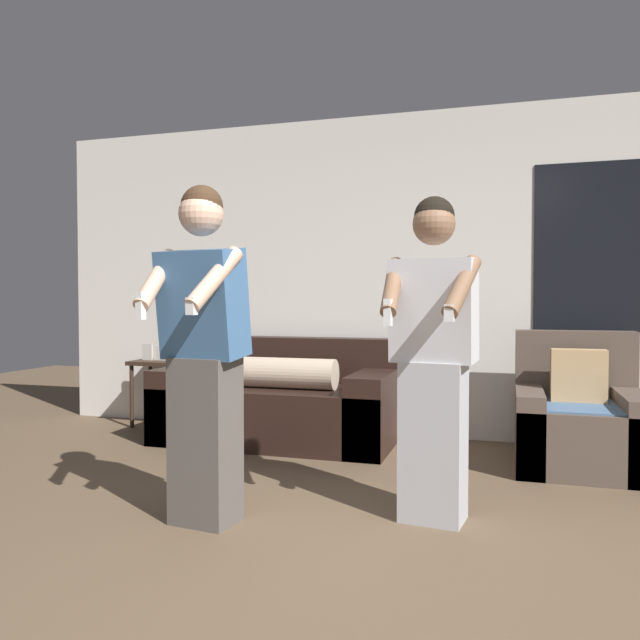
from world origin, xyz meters
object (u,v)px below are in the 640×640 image
(armchair, at_px, (578,422))
(side_table, at_px, (160,371))
(person_right, at_px, (433,357))
(couch, at_px, (279,403))
(person_left, at_px, (203,351))

(armchair, distance_m, side_table, 3.52)
(side_table, height_order, person_right, person_right)
(couch, bearing_deg, armchair, -3.55)
(side_table, xyz_separation_m, person_right, (2.66, -1.75, 0.35))
(person_left, height_order, person_right, person_left)
(person_right, bearing_deg, side_table, 146.62)
(person_left, bearing_deg, couch, 98.93)
(couch, xyz_separation_m, armchair, (2.24, -0.14, 0.00))
(armchair, distance_m, person_left, 2.67)
(armchair, relative_size, side_table, 1.23)
(side_table, relative_size, person_right, 0.45)
(person_left, distance_m, person_right, 1.18)
(person_left, bearing_deg, armchair, 41.65)
(armchair, relative_size, person_right, 0.55)
(armchair, bearing_deg, person_right, -121.52)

